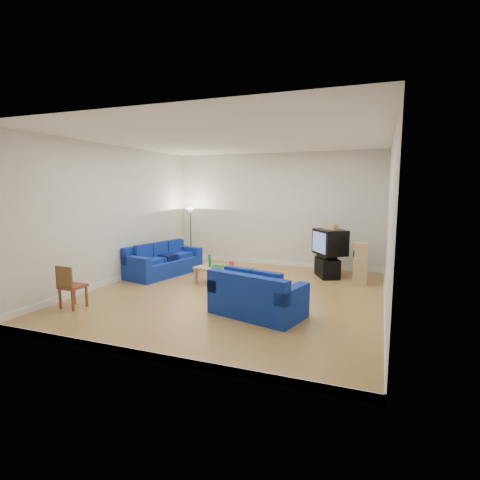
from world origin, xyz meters
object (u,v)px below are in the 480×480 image
(coffee_table, at_px, (219,270))
(sofa_three_seat, at_px, (163,263))
(tv_stand, at_px, (327,267))
(sofa_loveseat, at_px, (256,299))
(television, at_px, (330,242))

(coffee_table, bearing_deg, sofa_three_seat, 164.58)
(sofa_three_seat, xyz_separation_m, tv_stand, (4.02, 1.22, -0.05))
(sofa_three_seat, bearing_deg, sofa_loveseat, 69.36)
(sofa_loveseat, xyz_separation_m, television, (0.81, 3.38, 0.59))
(sofa_loveseat, bearing_deg, tv_stand, 92.41)
(coffee_table, distance_m, tv_stand, 2.80)
(sofa_loveseat, height_order, coffee_table, sofa_loveseat)
(sofa_three_seat, distance_m, sofa_loveseat, 3.90)
(sofa_loveseat, bearing_deg, sofa_three_seat, 161.74)
(television, bearing_deg, tv_stand, -123.68)
(coffee_table, bearing_deg, tv_stand, 37.94)
(sofa_three_seat, xyz_separation_m, coffee_table, (1.81, -0.50, 0.06))
(coffee_table, height_order, tv_stand, tv_stand)
(coffee_table, relative_size, television, 1.22)
(sofa_three_seat, relative_size, sofa_loveseat, 1.24)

